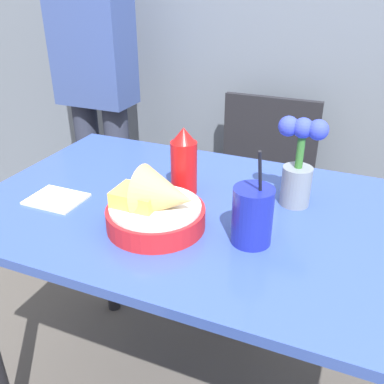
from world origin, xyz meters
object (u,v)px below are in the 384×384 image
(chair_far_window, at_px, (261,182))
(person_standing, at_px, (95,69))
(ketchup_bottle, at_px, (184,162))
(drink_cup, at_px, (252,217))
(flower_vase, at_px, (299,164))
(food_basket, at_px, (158,207))

(chair_far_window, distance_m, person_standing, 0.85)
(chair_far_window, distance_m, ketchup_bottle, 0.77)
(drink_cup, height_order, flower_vase, drink_cup)
(drink_cup, xyz_separation_m, person_standing, (-0.90, 0.76, 0.10))
(food_basket, height_order, person_standing, person_standing)
(food_basket, distance_m, flower_vase, 0.36)
(ketchup_bottle, distance_m, person_standing, 0.91)
(flower_vase, height_order, person_standing, person_standing)
(food_basket, xyz_separation_m, person_standing, (-0.69, 0.79, 0.11))
(chair_far_window, relative_size, food_basket, 3.68)
(chair_far_window, bearing_deg, flower_vase, -69.97)
(ketchup_bottle, distance_m, flower_vase, 0.29)
(chair_far_window, xyz_separation_m, person_standing, (-0.73, -0.08, 0.43))
(flower_vase, bearing_deg, person_standing, 150.19)
(ketchup_bottle, relative_size, drink_cup, 0.80)
(food_basket, height_order, flower_vase, flower_vase)
(ketchup_bottle, bearing_deg, chair_far_window, 85.36)
(chair_far_window, bearing_deg, person_standing, -173.63)
(ketchup_bottle, xyz_separation_m, drink_cup, (0.23, -0.16, -0.03))
(food_basket, relative_size, ketchup_bottle, 1.25)
(flower_vase, bearing_deg, chair_far_window, 110.03)
(drink_cup, bearing_deg, person_standing, 140.00)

